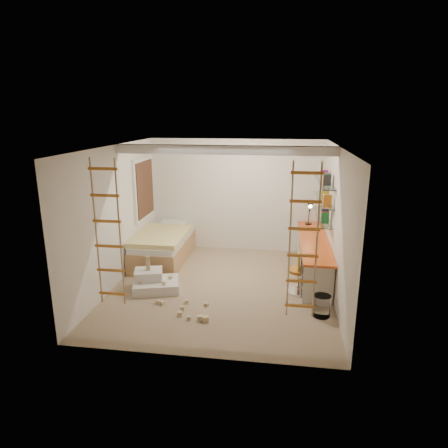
% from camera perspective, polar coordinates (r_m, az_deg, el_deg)
% --- Properties ---
extents(floor, '(4.50, 4.50, 0.00)m').
position_cam_1_polar(floor, '(7.58, -0.33, -9.01)').
color(floor, '#917A5E').
rests_on(floor, ground).
extents(ceiling_beam, '(4.00, 0.18, 0.16)m').
position_cam_1_polar(ceiling_beam, '(7.22, -0.00, 10.53)').
color(ceiling_beam, white).
rests_on(ceiling_beam, ceiling).
extents(window_frame, '(0.06, 1.15, 1.35)m').
position_cam_1_polar(window_frame, '(8.99, -11.44, 4.97)').
color(window_frame, white).
rests_on(window_frame, wall_left).
extents(window_blind, '(0.02, 1.00, 1.20)m').
position_cam_1_polar(window_blind, '(8.98, -11.20, 4.97)').
color(window_blind, '#4C2D1E').
rests_on(window_blind, window_frame).
extents(rope_ladder_left, '(0.41, 0.04, 2.13)m').
position_cam_1_polar(rope_ladder_left, '(5.84, -16.24, -1.36)').
color(rope_ladder_left, orange).
rests_on(rope_ladder_left, ceiling).
extents(rope_ladder_right, '(0.41, 0.04, 2.13)m').
position_cam_1_polar(rope_ladder_right, '(5.33, 11.26, -2.61)').
color(rope_ladder_right, '#BE7D20').
rests_on(rope_ladder_right, ceiling).
extents(waste_bin, '(0.28, 0.28, 0.35)m').
position_cam_1_polar(waste_bin, '(6.70, 13.78, -11.28)').
color(waste_bin, white).
rests_on(waste_bin, floor).
extents(desk, '(0.56, 2.80, 0.75)m').
position_cam_1_polar(desk, '(8.18, 12.60, -4.46)').
color(desk, '#E3571A').
rests_on(desk, floor).
extents(shelves, '(0.25, 1.80, 0.71)m').
position_cam_1_polar(shelves, '(8.16, 14.00, 3.41)').
color(shelves, white).
rests_on(shelves, wall_right).
extents(bed, '(1.02, 2.00, 0.69)m').
position_cam_1_polar(bed, '(8.89, -8.63, -3.15)').
color(bed, '#AD7F51').
rests_on(bed, floor).
extents(task_lamp, '(0.14, 0.36, 0.57)m').
position_cam_1_polar(task_lamp, '(8.89, 12.16, 2.10)').
color(task_lamp, black).
rests_on(task_lamp, desk).
extents(swivel_chair, '(0.45, 0.45, 0.74)m').
position_cam_1_polar(swivel_chair, '(7.39, 10.54, -7.65)').
color(swivel_chair, '#C27125').
rests_on(swivel_chair, floor).
extents(play_platform, '(0.96, 0.83, 0.36)m').
position_cam_1_polar(play_platform, '(7.55, -9.96, -8.20)').
color(play_platform, silver).
rests_on(play_platform, floor).
extents(toy_blocks, '(1.42, 1.20, 0.63)m').
position_cam_1_polar(toy_blocks, '(7.01, -7.54, -9.76)').
color(toy_blocks, '#CCB284').
rests_on(toy_blocks, floor).
extents(books, '(0.14, 0.70, 0.92)m').
position_cam_1_polar(books, '(8.13, 14.06, 4.36)').
color(books, '#1E722D').
rests_on(books, shelves).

